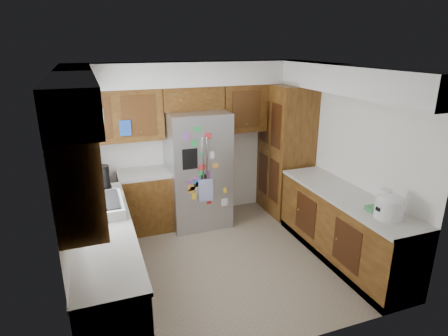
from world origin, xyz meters
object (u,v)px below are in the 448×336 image
(fridge, at_px, (198,169))
(paper_towel, at_px, (385,202))
(rice_cooker, at_px, (390,205))
(pantry, at_px, (286,150))

(fridge, height_order, paper_towel, fridge)
(rice_cooker, bearing_deg, pantry, 89.99)
(pantry, distance_m, fridge, 1.51)
(pantry, distance_m, paper_towel, 2.24)
(rice_cooker, height_order, paper_towel, paper_towel)
(pantry, distance_m, rice_cooker, 2.33)
(paper_towel, bearing_deg, fridge, 123.46)
(rice_cooker, xyz_separation_m, paper_towel, (0.01, 0.09, 0.00))
(pantry, bearing_deg, paper_towel, -89.63)
(fridge, bearing_deg, pantry, -2.06)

